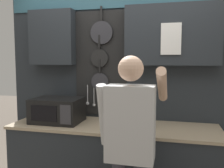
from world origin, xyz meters
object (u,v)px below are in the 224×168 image
Objects in this scene: knife_block at (124,116)px; person at (131,139)px; microwave at (57,110)px; utensil_crock at (145,118)px.

person is at bearing -73.66° from knife_block.
utensil_crock is at bearing 0.03° from microwave.
microwave is 1.09m from person.
knife_block is at bearing 106.34° from person.
microwave is 1.82× the size of knife_block.
knife_block is (0.75, 0.00, -0.03)m from microwave.
person is (-0.05, -0.59, -0.04)m from utensil_crock.
microwave is at bearing -179.96° from knife_block.
microwave is at bearing -179.97° from utensil_crock.
microwave is 0.75m from knife_block.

